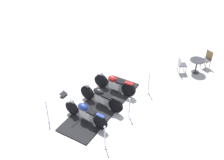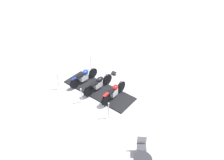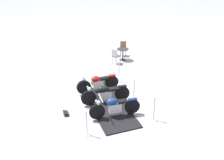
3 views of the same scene
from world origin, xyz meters
name	(u,v)px [view 1 (image 1 of 3)]	position (x,y,z in m)	size (l,w,h in m)	color
ground_plane	(101,106)	(0.00, 0.00, 0.00)	(80.00, 80.00, 0.00)	#B2B2B7
display_platform	(101,105)	(0.00, 0.00, 0.03)	(4.58, 1.54, 0.06)	black
motorcycle_maroon	(114,83)	(1.06, 0.54, 0.49)	(1.19, 1.97, 1.01)	black
motorcycle_black	(100,96)	(-0.01, 0.03, 0.52)	(1.00, 2.15, 1.01)	black
motorcycle_navy	(85,112)	(-1.08, -0.48, 0.52)	(1.01, 2.07, 0.97)	black
stanchion_left_front	(148,87)	(2.37, -0.42, 0.36)	(0.32, 0.32, 1.10)	silver
stanchion_right_rear	(48,115)	(-2.37, 0.42, 0.33)	(0.35, 0.35, 1.07)	silver
stanchion_left_mid	(129,111)	(0.61, -1.27, 0.32)	(0.34, 0.34, 1.03)	silver
stanchion_left_rear	(105,140)	(-1.14, -2.12, 0.37)	(0.31, 0.31, 1.09)	silver
info_placard	(63,95)	(-1.11, 1.58, 0.06)	(0.42, 0.35, 0.19)	#333338
cafe_table	(197,63)	(5.56, -0.44, 0.57)	(0.74, 0.74, 0.76)	#2D2D33
cafe_chair_near_table	(207,58)	(6.39, -0.41, 0.56)	(0.41, 0.41, 0.98)	olive
cafe_chair_across_table	(181,64)	(4.85, -0.03, 0.56)	(0.55, 0.55, 0.96)	#B7B7BC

